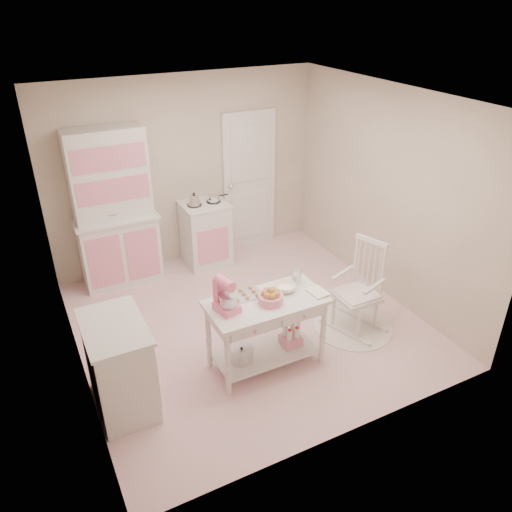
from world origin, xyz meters
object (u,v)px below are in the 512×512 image
Objects in this scene: stove at (206,233)px; rocking_chair at (357,288)px; base_cabinet at (120,366)px; stand_mixer at (226,296)px; bread_basket at (271,299)px; work_table at (266,333)px; hutch at (114,210)px.

stove is 2.45m from rocking_chair.
stand_mixer is (1.05, -0.09, 0.51)m from base_cabinet.
rocking_chair is 4.40× the size of bread_basket.
stand_mixer is at bearing 170.96° from bread_basket.
rocking_chair is at bearing 4.49° from work_table.
bread_basket is at bearing -68.20° from work_table.
hutch is 6.12× the size of stand_mixer.
hutch reaches higher than work_table.
stove is at bearing 59.88° from stand_mixer.
hutch reaches higher than rocking_chair.
stand_mixer is at bearing 163.33° from rocking_chair.
bread_basket is at bearing 167.63° from rocking_chair.
hutch is 1.73× the size of work_table.
hutch is at bearing 110.87° from bread_basket.
stand_mixer is at bearing -78.25° from hutch.
bread_basket is at bearing -69.13° from hutch.
work_table is (0.92, -2.41, -0.64)m from hutch.
base_cabinet is 1.17m from stand_mixer.
base_cabinet reaches higher than bread_basket.
stove and base_cabinet have the same top height.
stove is 2.37m from work_table.
rocking_chair is 0.92× the size of work_table.
rocking_chair is 3.24× the size of stand_mixer.
stove is at bearing 83.13° from work_table.
rocking_chair is at bearing -0.23° from base_cabinet.
rocking_chair is 1.23m from work_table.
stove is 1.00× the size of base_cabinet.
stand_mixer is (-0.42, 0.02, 0.57)m from work_table.
rocking_chair is at bearing -47.32° from hutch.
work_table is (1.47, -0.11, -0.06)m from base_cabinet.
work_table is at bearing -96.87° from stove.
hutch is at bearing 88.40° from stand_mixer.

